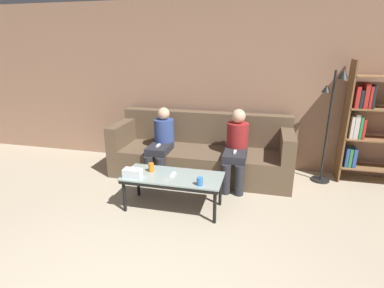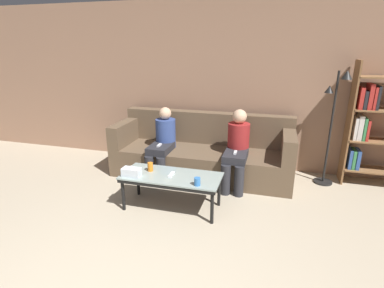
{
  "view_description": "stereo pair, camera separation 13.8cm",
  "coord_description": "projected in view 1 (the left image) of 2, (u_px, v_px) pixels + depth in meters",
  "views": [
    {
      "loc": [
        0.89,
        -1.35,
        1.91
      ],
      "look_at": [
        0.0,
        2.32,
        0.67
      ],
      "focal_mm": 28.0,
      "sensor_mm": 36.0,
      "label": 1
    },
    {
      "loc": [
        1.03,
        -1.32,
        1.91
      ],
      "look_at": [
        0.0,
        2.32,
        0.67
      ],
      "focal_mm": 28.0,
      "sensor_mm": 36.0,
      "label": 2
    }
  ],
  "objects": [
    {
      "name": "wall_back",
      "position": [
        208.0,
        86.0,
        4.81
      ],
      "size": [
        12.0,
        0.06,
        2.6
      ],
      "color": "#9E755B",
      "rests_on": "ground_plane"
    },
    {
      "name": "seated_person_left_end",
      "position": [
        161.0,
        142.0,
        4.47
      ],
      "size": [
        0.31,
        0.68,
        1.04
      ],
      "color": "#28282D",
      "rests_on": "ground_plane"
    },
    {
      "name": "coffee_table",
      "position": [
        173.0,
        179.0,
        3.59
      ],
      "size": [
        1.2,
        0.52,
        0.44
      ],
      "color": "#8C9E99",
      "rests_on": "ground_plane"
    },
    {
      "name": "cup_near_left",
      "position": [
        200.0,
        181.0,
        3.32
      ],
      "size": [
        0.07,
        0.07,
        0.09
      ],
      "color": "#3372BF",
      "rests_on": "coffee_table"
    },
    {
      "name": "tissue_box",
      "position": [
        133.0,
        173.0,
        3.53
      ],
      "size": [
        0.22,
        0.12,
        0.13
      ],
      "color": "silver",
      "rests_on": "coffee_table"
    },
    {
      "name": "seated_person_mid_left",
      "position": [
        236.0,
        146.0,
        4.21
      ],
      "size": [
        0.31,
        0.7,
        1.07
      ],
      "color": "#28282D",
      "rests_on": "ground_plane"
    },
    {
      "name": "bookshelf",
      "position": [
        373.0,
        123.0,
        4.2
      ],
      "size": [
        1.02,
        0.32,
        1.74
      ],
      "color": "brown",
      "rests_on": "ground_plane"
    },
    {
      "name": "cup_near_right",
      "position": [
        151.0,
        167.0,
        3.68
      ],
      "size": [
        0.07,
        0.07,
        0.11
      ],
      "color": "orange",
      "rests_on": "coffee_table"
    },
    {
      "name": "standing_lamp",
      "position": [
        331.0,
        115.0,
        4.16
      ],
      "size": [
        0.31,
        0.26,
        1.62
      ],
      "color": "black",
      "rests_on": "ground_plane"
    },
    {
      "name": "couch",
      "position": [
        201.0,
        153.0,
        4.64
      ],
      "size": [
        2.68,
        0.9,
        0.92
      ],
      "color": "brown",
      "rests_on": "ground_plane"
    },
    {
      "name": "game_remote",
      "position": [
        173.0,
        175.0,
        3.58
      ],
      "size": [
        0.04,
        0.15,
        0.02
      ],
      "color": "white",
      "rests_on": "coffee_table"
    }
  ]
}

